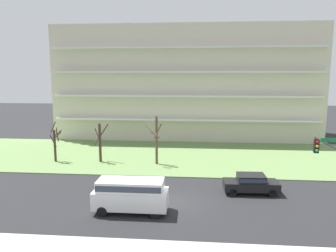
{
  "coord_description": "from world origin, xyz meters",
  "views": [
    {
      "loc": [
        1.56,
        -23.36,
        9.67
      ],
      "look_at": [
        -1.0,
        6.0,
        4.92
      ],
      "focal_mm": 34.64,
      "sensor_mm": 36.0,
      "label": 1
    }
  ],
  "objects": [
    {
      "name": "tree_far_left",
      "position": [
        -13.86,
        10.32,
        2.18
      ],
      "size": [
        1.22,
        1.16,
        4.5
      ],
      "color": "#423023",
      "rests_on": "ground"
    },
    {
      "name": "van_white_center_left",
      "position": [
        -2.94,
        -2.0,
        1.4
      ],
      "size": [
        5.2,
        2.01,
        2.36
      ],
      "rotation": [
        0.0,
        0.0,
        0.0
      ],
      "color": "white",
      "rests_on": "ground"
    },
    {
      "name": "traffic_signal_mast",
      "position": [
        9.3,
        -5.0,
        4.08
      ],
      "size": [
        0.9,
        4.72,
        5.99
      ],
      "color": "black",
      "rests_on": "ground"
    },
    {
      "name": "tree_left",
      "position": [
        -8.9,
        10.64,
        2.32
      ],
      "size": [
        1.52,
        1.49,
        4.32
      ],
      "color": "#423023",
      "rests_on": "ground"
    },
    {
      "name": "tree_center",
      "position": [
        -2.62,
        10.24,
        2.78
      ],
      "size": [
        1.66,
        1.67,
        5.25
      ],
      "color": "brown",
      "rests_on": "ground"
    },
    {
      "name": "sedan_black_near_left",
      "position": [
        6.11,
        2.5,
        0.87
      ],
      "size": [
        4.45,
        1.94,
        1.57
      ],
      "rotation": [
        0.0,
        0.0,
        3.17
      ],
      "color": "black",
      "rests_on": "ground"
    },
    {
      "name": "apartment_building",
      "position": [
        0.0,
        27.73,
        8.28
      ],
      "size": [
        38.57,
        12.41,
        16.55
      ],
      "color": "beige",
      "rests_on": "ground"
    },
    {
      "name": "ground",
      "position": [
        0.0,
        0.0,
        0.0
      ],
      "size": [
        160.0,
        160.0,
        0.0
      ],
      "primitive_type": "plane",
      "color": "#232326"
    },
    {
      "name": "grass_lawn_strip",
      "position": [
        0.0,
        14.0,
        0.04
      ],
      "size": [
        80.0,
        16.0,
        0.08
      ],
      "primitive_type": "cube",
      "color": "#66844C",
      "rests_on": "ground"
    }
  ]
}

